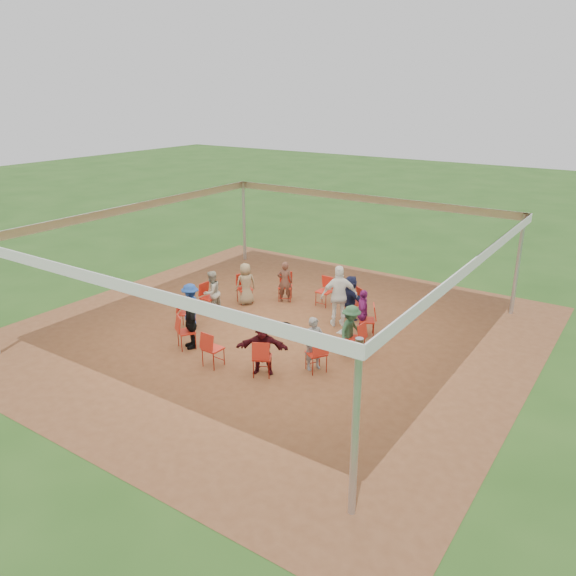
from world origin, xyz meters
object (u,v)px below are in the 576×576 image
Objects in this scene: chair_9 at (213,349)px; person_seated_7 at (191,324)px; chair_10 at (262,357)px; cable_coil at (285,325)px; standing_person at (339,296)px; person_seated_6 at (191,306)px; chair_8 at (186,332)px; laptop at (345,330)px; chair_7 at (187,313)px; person_seated_5 at (212,292)px; chair_5 at (245,289)px; person_seated_8 at (263,347)px; chair_1 at (367,320)px; chair_2 at (354,303)px; person_seated_3 at (285,282)px; person_seated_2 at (351,297)px; person_seated_4 at (246,284)px; chair_4 at (285,287)px; chair_11 at (316,354)px; person_seated_0 at (351,330)px; chair_6 at (209,298)px; chair_0 at (355,339)px; person_seated_9 at (314,344)px; chair_3 at (324,292)px; person_seated_1 at (363,313)px.

chair_9 is 1.26m from person_seated_7.
cable_coil is at bearing 85.82° from chair_10.
standing_person is at bearing 61.21° from chair_10.
standing_person is at bearing 98.98° from person_seated_6.
laptop is (3.47, 2.02, 0.16)m from chair_8.
chair_7 is at bearing 170.33° from person_seated_7.
chair_5 is at bearing 170.33° from person_seated_5.
person_seated_8 reaches higher than chair_5.
person_seated_7 is at bearing 104.62° from chair_1.
laptop is (0.88, -2.16, 0.16)m from chair_2.
person_seated_3 is 4.05m from person_seated_7.
person_seated_4 is at bearing 45.00° from person_seated_2.
chair_8 is at bearing 15.94° from standing_person.
chair_4 is 4.75m from chair_11.
cable_coil is at bearing 77.83° from chair_1.
person_seated_6 is 1.21m from person_seated_7.
person_seated_5 reaches higher than chair_1.
chair_1 is at bearing 75.00° from chair_8.
chair_4 is (-2.46, 0.08, 0.00)m from chair_2.
person_seated_7 is at bearing 90.00° from chair_2.
chair_5 is 4.64m from person_seated_0.
person_seated_2 is (2.39, -0.18, 0.20)m from chair_4.
chair_9 and chair_10 have the same top height.
chair_6 is (-4.62, -1.08, 0.00)m from chair_1.
chair_5 is 2.84× the size of laptop.
chair_5 is at bearing 135.00° from chair_8.
chair_5 is 3.40m from person_seated_7.
person_seated_2 and person_seated_4 have the same top height.
person_seated_5 is at bearing 133.57° from chair_9.
standing_person reaches higher than person_seated_5.
chair_0 is 3.48m from chair_9.
person_seated_8 is (-1.35, -1.98, 0.20)m from chair_0.
chair_7 is 0.69× the size of person_seated_9.
chair_6 is at bearing -169.48° from cable_coil.
person_seated_6 is (-4.15, 0.19, 0.20)m from chair_11.
chair_11 is at bearing 43.57° from person_seated_7.
standing_person is at bearing 34.09° from cable_coil.
person_seated_1 is at bearing 147.52° from chair_3.
person_seated_0 and person_seated_5 have the same top height.
chair_7 is 0.69× the size of person_seated_6.
chair_5 is at bearing -37.01° from standing_person.
chair_0 is at bearing 150.00° from chair_2.
chair_1 is at bearing 135.00° from chair_4.
person_seated_9 reaches higher than chair_5.
chair_5 is (-0.93, -0.87, 0.00)m from chair_4.
chair_0 is at bearing 9.67° from person_seated_9.
cable_coil is (-2.10, -0.58, -0.63)m from person_seated_1.
person_seated_8 reaches higher than chair_9.
chair_8 is at bearing 43.57° from person_seated_4.
chair_2 is 1.00× the size of chair_3.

